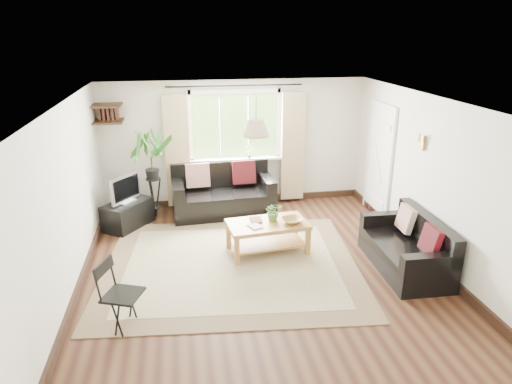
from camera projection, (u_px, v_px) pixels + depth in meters
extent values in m
plane|color=black|center=(261.00, 270.00, 6.58)|extent=(5.50, 5.50, 0.00)
plane|color=white|center=(261.00, 102.00, 5.76)|extent=(5.50, 5.50, 0.00)
cube|color=beige|center=(235.00, 144.00, 8.72)|extent=(5.00, 0.02, 2.40)
cube|color=beige|center=(323.00, 307.00, 3.62)|extent=(5.00, 0.02, 2.40)
cube|color=beige|center=(67.00, 203.00, 5.77)|extent=(0.02, 5.50, 2.40)
cube|color=beige|center=(431.00, 182.00, 6.57)|extent=(0.02, 5.50, 2.40)
cube|color=beige|center=(231.00, 265.00, 6.69)|extent=(3.94, 3.47, 0.02)
cube|color=silver|center=(379.00, 163.00, 8.21)|extent=(0.06, 0.96, 2.06)
imported|color=#42712D|center=(274.00, 211.00, 6.96)|extent=(0.29, 0.25, 0.30)
imported|color=olive|center=(292.00, 221.00, 6.91)|extent=(0.36, 0.36, 0.08)
imported|color=white|center=(250.00, 227.00, 6.75)|extent=(0.24, 0.27, 0.02)
imported|color=brown|center=(250.00, 220.00, 6.99)|extent=(0.19, 0.25, 0.02)
cube|color=black|center=(128.00, 214.00, 7.93)|extent=(0.89, 0.97, 0.46)
imported|color=#2D6023|center=(249.00, 151.00, 8.69)|extent=(0.14, 0.10, 0.27)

